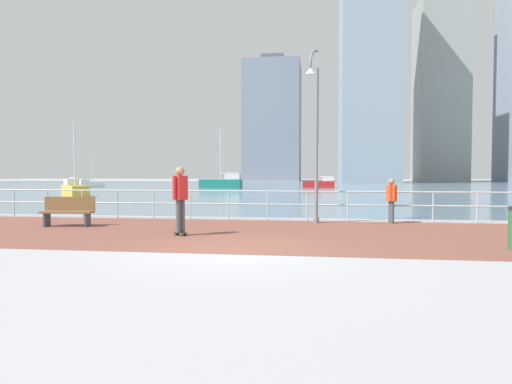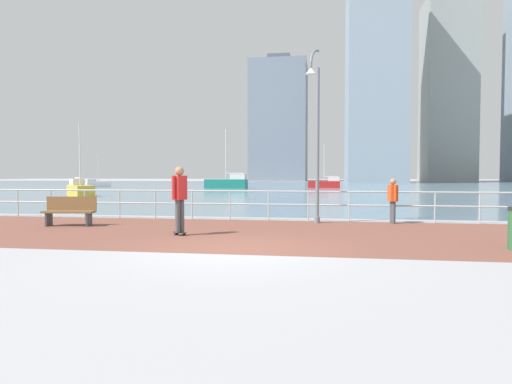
% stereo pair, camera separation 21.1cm
% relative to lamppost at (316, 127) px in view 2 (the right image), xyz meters
% --- Properties ---
extents(ground, '(220.00, 220.00, 0.00)m').
position_rel_lamppost_xyz_m(ground, '(-1.65, 34.68, -3.17)').
color(ground, '#9E9EA3').
extents(brick_paving, '(28.00, 6.67, 0.01)m').
position_rel_lamppost_xyz_m(brick_paving, '(-1.65, -2.59, -3.16)').
color(brick_paving, brown).
rests_on(brick_paving, ground).
extents(harbor_water, '(180.00, 88.00, 0.00)m').
position_rel_lamppost_xyz_m(harbor_water, '(-1.65, 45.74, -3.17)').
color(harbor_water, slate).
rests_on(harbor_water, ground).
extents(waterfront_railing, '(25.25, 0.06, 1.06)m').
position_rel_lamppost_xyz_m(waterfront_railing, '(-1.65, 0.74, -2.44)').
color(waterfront_railing, '#B2BCC1').
rests_on(waterfront_railing, ground).
extents(lamppost, '(0.49, 0.77, 5.73)m').
position_rel_lamppost_xyz_m(lamppost, '(0.00, 0.00, 0.00)').
color(lamppost, slate).
rests_on(lamppost, ground).
extents(skateboarder, '(0.41, 0.54, 1.83)m').
position_rel_lamppost_xyz_m(skateboarder, '(-3.50, -3.42, -2.06)').
color(skateboarder, black).
rests_on(skateboarder, ground).
extents(bystander, '(0.30, 0.56, 1.49)m').
position_rel_lamppost_xyz_m(bystander, '(2.53, 0.39, -2.30)').
color(bystander, '#4C4C51').
rests_on(bystander, ground).
extents(park_bench, '(1.64, 0.63, 0.92)m').
position_rel_lamppost_xyz_m(park_bench, '(-7.64, -1.87, -2.69)').
color(park_bench, brown).
rests_on(park_bench, ground).
extents(sailboat_white, '(2.81, 2.75, 4.22)m').
position_rel_lamppost_xyz_m(sailboat_white, '(-28.54, 37.82, -2.76)').
color(sailboat_white, white).
rests_on(sailboat_white, ground).
extents(sailboat_red, '(3.87, 1.32, 5.39)m').
position_rel_lamppost_xyz_m(sailboat_red, '(0.44, 39.26, -2.65)').
color(sailboat_red, '#B21E1E').
rests_on(sailboat_red, ground).
extents(sailboat_navy, '(4.98, 1.74, 6.91)m').
position_rel_lamppost_xyz_m(sailboat_navy, '(-10.91, 35.56, -2.51)').
color(sailboat_navy, '#197266').
rests_on(sailboat_navy, ground).
extents(sailboat_yellow, '(3.49, 3.64, 5.41)m').
position_rel_lamppost_xyz_m(sailboat_yellow, '(-17.61, 15.41, -2.65)').
color(sailboat_yellow, gold).
rests_on(sailboat_yellow, ground).
extents(tower_steel, '(14.27, 13.94, 32.30)m').
position_rel_lamppost_xyz_m(tower_steel, '(-11.35, 99.27, 12.15)').
color(tower_steel, slate).
rests_on(tower_steel, ground).
extents(tower_beige, '(10.46, 11.60, 43.14)m').
position_rel_lamppost_xyz_m(tower_beige, '(28.06, 91.56, 17.57)').
color(tower_beige, '#939993').
rests_on(tower_beige, ground).
extents(tower_brick, '(10.94, 15.45, 48.62)m').
position_rel_lamppost_xyz_m(tower_brick, '(10.10, 74.81, 20.31)').
color(tower_brick, '#8493A3').
rests_on(tower_brick, ground).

